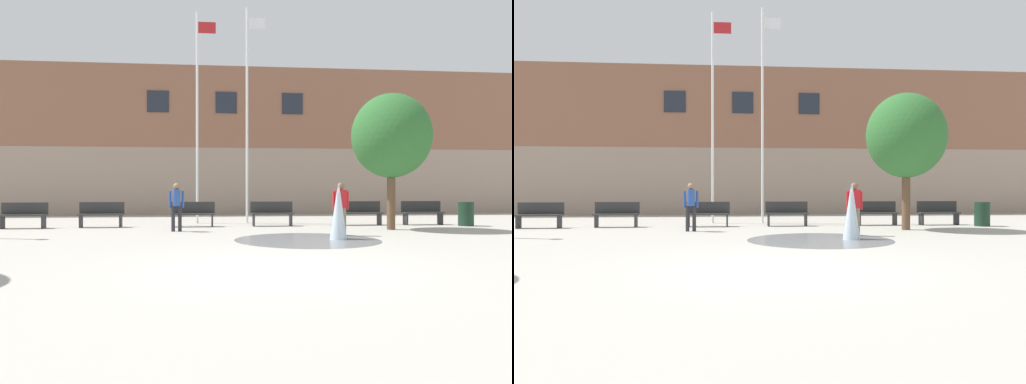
% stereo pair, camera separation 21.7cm
% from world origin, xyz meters
% --- Properties ---
extents(ground_plane, '(100.00, 100.00, 0.00)m').
position_xyz_m(ground_plane, '(0.00, 0.00, 0.00)').
color(ground_plane, '#B2ADA3').
extents(library_building, '(36.00, 6.05, 7.78)m').
position_xyz_m(library_building, '(0.00, 20.19, 3.89)').
color(library_building, gray).
rests_on(library_building, ground).
extents(splash_fountain, '(4.04, 4.04, 1.58)m').
position_xyz_m(splash_fountain, '(2.41, 4.75, 0.63)').
color(splash_fountain, gray).
rests_on(splash_fountain, ground).
extents(park_bench_far_left, '(1.60, 0.44, 0.91)m').
position_xyz_m(park_bench_far_left, '(-7.49, 9.46, 0.48)').
color(park_bench_far_left, '#28282D').
rests_on(park_bench_far_left, ground).
extents(park_bench_left_of_flagpoles, '(1.60, 0.44, 0.91)m').
position_xyz_m(park_bench_left_of_flagpoles, '(-4.87, 9.66, 0.48)').
color(park_bench_left_of_flagpoles, '#28282D').
rests_on(park_bench_left_of_flagpoles, ground).
extents(park_bench_under_left_flagpole, '(1.60, 0.44, 0.91)m').
position_xyz_m(park_bench_under_left_flagpole, '(-1.56, 9.62, 0.48)').
color(park_bench_under_left_flagpole, '#28282D').
rests_on(park_bench_under_left_flagpole, ground).
extents(park_bench_center, '(1.60, 0.44, 0.91)m').
position_xyz_m(park_bench_center, '(1.37, 9.65, 0.48)').
color(park_bench_center, '#28282D').
rests_on(park_bench_center, ground).
extents(park_bench_near_trashcan, '(1.60, 0.44, 0.91)m').
position_xyz_m(park_bench_near_trashcan, '(4.82, 9.71, 0.48)').
color(park_bench_near_trashcan, '#28282D').
rests_on(park_bench_near_trashcan, ground).
extents(park_bench_far_right, '(1.60, 0.44, 0.91)m').
position_xyz_m(park_bench_far_right, '(7.26, 9.68, 0.48)').
color(park_bench_far_right, '#28282D').
rests_on(park_bench_far_right, ground).
extents(adult_in_red, '(0.50, 0.22, 1.59)m').
position_xyz_m(adult_in_red, '(2.92, 5.76, 0.93)').
color(adult_in_red, '#89755B').
rests_on(adult_in_red, ground).
extents(adult_near_bench, '(0.50, 0.37, 1.59)m').
position_xyz_m(adult_near_bench, '(-2.07, 7.69, 0.93)').
color(adult_near_bench, '#28282D').
rests_on(adult_near_bench, ground).
extents(flagpole_left, '(0.80, 0.10, 8.49)m').
position_xyz_m(flagpole_left, '(-1.40, 11.33, 4.49)').
color(flagpole_left, silver).
rests_on(flagpole_left, ground).
extents(flagpole_right, '(0.80, 0.10, 8.73)m').
position_xyz_m(flagpole_right, '(0.61, 11.33, 4.62)').
color(flagpole_right, silver).
rests_on(flagpole_right, ground).
extents(trash_can, '(0.56, 0.56, 0.90)m').
position_xyz_m(trash_can, '(8.62, 8.90, 0.45)').
color(trash_can, '#193323').
rests_on(trash_can, ground).
extents(street_tree_near_building, '(2.71, 2.71, 4.66)m').
position_xyz_m(street_tree_near_building, '(5.21, 7.63, 3.20)').
color(street_tree_near_building, brown).
rests_on(street_tree_near_building, ground).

